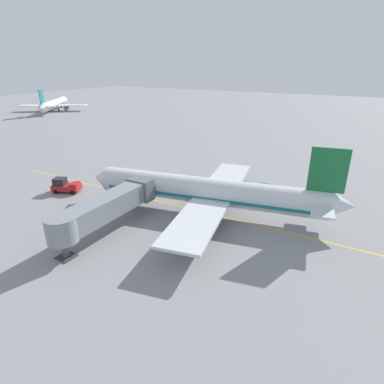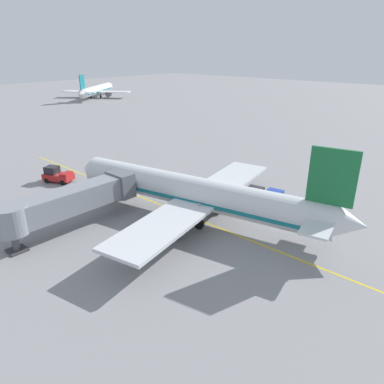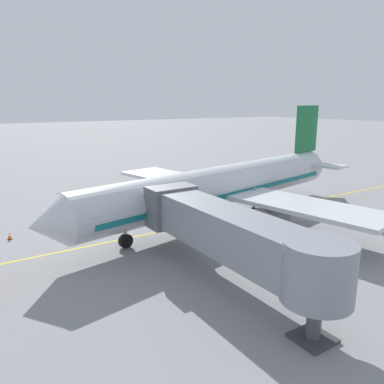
% 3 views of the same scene
% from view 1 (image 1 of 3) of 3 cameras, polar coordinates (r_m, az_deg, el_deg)
% --- Properties ---
extents(ground_plane, '(400.00, 400.00, 0.00)m').
position_cam_1_polar(ground_plane, '(44.92, 3.74, -4.03)').
color(ground_plane, gray).
extents(gate_lead_in_line, '(0.24, 80.00, 0.01)m').
position_cam_1_polar(gate_lead_in_line, '(44.92, 3.74, -4.03)').
color(gate_lead_in_line, gold).
rests_on(gate_lead_in_line, ground).
extents(parked_airliner, '(30.44, 37.16, 10.63)m').
position_cam_1_polar(parked_airliner, '(44.19, 3.17, 0.05)').
color(parked_airliner, silver).
rests_on(parked_airliner, ground).
extents(jet_bridge, '(16.06, 3.50, 4.98)m').
position_cam_1_polar(jet_bridge, '(40.15, -15.42, -2.71)').
color(jet_bridge, gray).
rests_on(jet_bridge, ground).
extents(pushback_tractor, '(3.83, 4.92, 2.40)m').
position_cam_1_polar(pushback_tractor, '(56.16, -21.86, 1.06)').
color(pushback_tractor, '#B21E1E').
rests_on(pushback_tractor, ground).
extents(baggage_tug_lead, '(1.35, 2.54, 1.62)m').
position_cam_1_polar(baggage_tug_lead, '(48.67, 11.57, -1.40)').
color(baggage_tug_lead, '#B21E1E').
rests_on(baggage_tug_lead, ground).
extents(baggage_cart_front, '(1.60, 2.97, 1.58)m').
position_cam_1_polar(baggage_cart_front, '(52.98, 9.99, 0.97)').
color(baggage_cart_front, '#4C4C51').
rests_on(baggage_cart_front, ground).
extents(baggage_cart_second_in_train, '(1.60, 2.97, 1.58)m').
position_cam_1_polar(baggage_cart_second_in_train, '(52.89, 12.84, 0.71)').
color(baggage_cart_second_in_train, '#4C4C51').
rests_on(baggage_cart_second_in_train, ground).
extents(ground_crew_wing_walker, '(0.57, 0.58, 1.69)m').
position_cam_1_polar(ground_crew_wing_walker, '(49.15, 2.71, -0.41)').
color(ground_crew_wing_walker, '#232328').
rests_on(ground_crew_wing_walker, ground).
extents(safety_cone_nose_left, '(0.36, 0.36, 0.59)m').
position_cam_1_polar(safety_cone_nose_left, '(58.70, -11.12, 2.33)').
color(safety_cone_nose_left, black).
rests_on(safety_cone_nose_left, ground).
extents(safety_cone_nose_right, '(0.36, 0.36, 0.59)m').
position_cam_1_polar(safety_cone_nose_right, '(54.29, -5.22, 1.01)').
color(safety_cone_nose_right, black).
rests_on(safety_cone_nose_right, ground).
extents(safety_cone_wing_tip, '(0.36, 0.36, 0.59)m').
position_cam_1_polar(safety_cone_wing_tip, '(55.18, -3.11, 1.43)').
color(safety_cone_wing_tip, black).
rests_on(safety_cone_wing_tip, ground).
extents(distant_taxiing_airliner, '(30.73, 26.13, 10.10)m').
position_cam_1_polar(distant_taxiing_airliner, '(158.68, -23.61, 14.34)').
color(distant_taxiing_airliner, white).
rests_on(distant_taxiing_airliner, ground).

